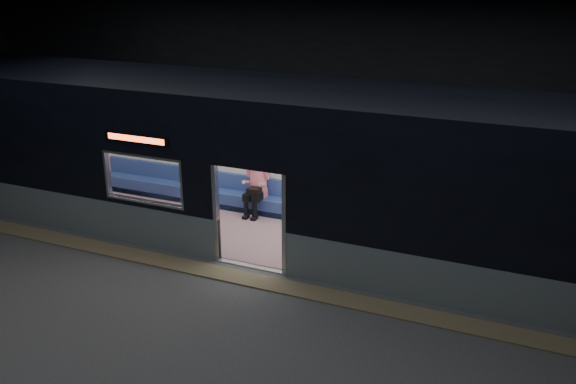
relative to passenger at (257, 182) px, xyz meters
The scene contains 7 objects.
station_floor 3.79m from the passenger, 73.52° to the right, with size 24.00×14.00×0.01m, color #47494C.
station_envelope 4.67m from the passenger, 73.52° to the right, with size 24.00×14.00×5.00m.
tactile_strip 3.28m from the passenger, 70.70° to the right, with size 22.80×0.50×0.03m, color #8C7F59.
metro_car 1.78m from the passenger, 43.74° to the right, with size 18.00×3.04×3.35m.
passenger is the anchor object (origin of this frame).
handbag 0.27m from the passenger, 81.29° to the right, with size 0.30×0.25×0.15m, color black.
transit_map 3.50m from the passenger, ahead, with size 0.96×0.03×0.62m, color white.
Camera 1 is at (4.91, -8.62, 5.65)m, focal length 38.00 mm.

